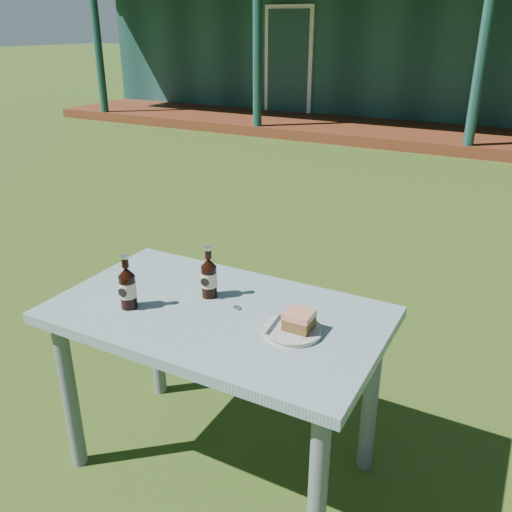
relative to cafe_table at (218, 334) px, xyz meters
The scene contains 8 objects.
ground 1.72m from the cafe_table, 90.00° to the left, with size 80.00×80.00×0.00m, color #334916.
cafe_table is the anchor object (origin of this frame).
plate 0.32m from the cafe_table, ahead, with size 0.20×0.20×0.01m.
cake_slice 0.35m from the cafe_table, ahead, with size 0.09×0.09×0.06m.
fork 0.27m from the cafe_table, ahead, with size 0.01×0.14×0.00m, color silver.
cola_bottle_near 0.22m from the cafe_table, 135.53° to the left, with size 0.06×0.06×0.20m.
cola_bottle_far 0.37m from the cafe_table, 155.95° to the right, with size 0.06×0.06×0.20m.
bottle_cap 0.13m from the cafe_table, 36.26° to the left, with size 0.03×0.03×0.01m, color silver.
Camera 1 is at (0.94, -3.05, 1.67)m, focal length 38.00 mm.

